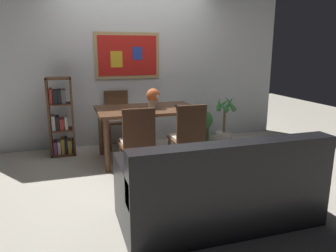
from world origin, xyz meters
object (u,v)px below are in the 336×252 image
object	(u,v)px
potted_palm	(224,128)
tv_remote	(180,106)
dining_chair_near_left	(137,138)
bookshelf	(61,121)
dining_chair_near_right	(188,133)
dining_table	(147,115)
potted_ivy	(203,123)
flower_vase	(153,97)
dining_chair_far_left	(118,114)
leather_couch	(220,191)

from	to	relation	value
potted_palm	tv_remote	bearing A→B (deg)	-165.57
dining_chair_near_left	tv_remote	distance (m)	1.11
bookshelf	potted_palm	bearing A→B (deg)	-8.29
dining_chair_near_right	potted_palm	xyz separation A→B (m)	(0.98, 0.92, -0.22)
dining_table	dining_chair_near_right	size ratio (longest dim) A/B	1.56
potted_ivy	flower_vase	distance (m)	1.37
dining_table	dining_chair_near_left	distance (m)	0.84
dining_table	dining_chair_far_left	size ratio (longest dim) A/B	1.56
dining_chair_near_right	potted_ivy	size ratio (longest dim) A/B	1.69
leather_couch	bookshelf	xyz separation A→B (m)	(-1.38, 2.51, 0.21)
flower_vase	leather_couch	bearing A→B (deg)	-86.64
potted_ivy	potted_palm	distance (m)	0.45
dining_table	leather_couch	size ratio (longest dim) A/B	0.79
dining_chair_near_right	leather_couch	bearing A→B (deg)	-97.36
dining_chair_near_right	tv_remote	world-z (taller)	dining_chair_near_right
potted_ivy	dining_table	bearing A→B (deg)	-152.36
bookshelf	flower_vase	xyz separation A→B (m)	(1.27, -0.59, 0.38)
dining_chair_near_left	bookshelf	distance (m)	1.59
potted_ivy	bookshelf	bearing A→B (deg)	-178.83
dining_table	flower_vase	xyz separation A→B (m)	(0.08, -0.04, 0.26)
dining_chair_near_right	potted_ivy	xyz separation A→B (m)	(0.79, 1.34, -0.22)
dining_chair_far_left	tv_remote	distance (m)	1.14
flower_vase	potted_palm	bearing A→B (deg)	10.14
bookshelf	tv_remote	distance (m)	1.79
bookshelf	tv_remote	size ratio (longest dim) A/B	7.76
dining_chair_near_left	potted_ivy	world-z (taller)	dining_chair_near_left
dining_chair_far_left	potted_palm	xyz separation A→B (m)	(1.64, -0.56, -0.22)
dining_chair_near_right	flower_vase	xyz separation A→B (m)	(-0.27, 0.70, 0.37)
dining_table	bookshelf	distance (m)	1.32
dining_table	tv_remote	distance (m)	0.50
dining_chair_far_left	dining_table	bearing A→B (deg)	-67.40
flower_vase	potted_ivy	bearing A→B (deg)	30.96
dining_chair_near_left	dining_chair_far_left	size ratio (longest dim) A/B	1.00
dining_table	potted_ivy	world-z (taller)	dining_table
dining_table	bookshelf	xyz separation A→B (m)	(-1.19, 0.55, -0.12)
potted_palm	flower_vase	bearing A→B (deg)	-169.86
bookshelf	flower_vase	world-z (taller)	bookshelf
tv_remote	bookshelf	bearing A→B (deg)	160.80
dining_chair_far_left	tv_remote	bearing A→B (deg)	-44.25
dining_chair_far_left	potted_ivy	bearing A→B (deg)	-5.76
dining_table	potted_ivy	bearing A→B (deg)	27.64
dining_chair_near_right	flower_vase	world-z (taller)	flower_vase
leather_couch	potted_ivy	distance (m)	2.73
flower_vase	dining_chair_far_left	bearing A→B (deg)	116.63
dining_table	bookshelf	world-z (taller)	bookshelf
flower_vase	dining_table	bearing A→B (deg)	155.31
dining_table	tv_remote	xyz separation A→B (m)	(0.49, -0.03, 0.11)
dining_table	potted_palm	size ratio (longest dim) A/B	1.60
dining_chair_near_left	potted_palm	world-z (taller)	dining_chair_near_left
potted_ivy	tv_remote	distance (m)	1.01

